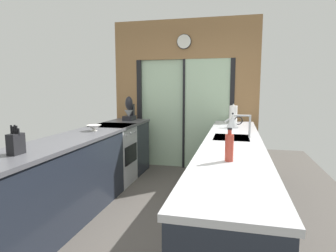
{
  "coord_description": "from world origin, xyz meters",
  "views": [
    {
      "loc": [
        0.93,
        -2.78,
        1.49
      ],
      "look_at": [
        0.09,
        0.75,
        1.0
      ],
      "focal_mm": 30.52,
      "sensor_mm": 36.0,
      "label": 1
    }
  ],
  "objects": [
    {
      "name": "left_counter_run",
      "position": [
        -0.91,
        0.13,
        0.47
      ],
      "size": [
        0.62,
        3.8,
        0.92
      ],
      "color": "#1E232D",
      "rests_on": "ground_plane"
    },
    {
      "name": "back_wall_unit",
      "position": [
        0.0,
        2.4,
        1.52
      ],
      "size": [
        2.64,
        0.12,
        2.7
      ],
      "color": "olive",
      "rests_on": "ground_plane"
    },
    {
      "name": "right_counter_run",
      "position": [
        0.91,
        0.3,
        0.46
      ],
      "size": [
        0.62,
        3.8,
        0.92
      ],
      "color": "#1E232D",
      "rests_on": "ground_plane"
    },
    {
      "name": "oven_range",
      "position": [
        -0.91,
        1.25,
        0.46
      ],
      "size": [
        0.6,
        0.6,
        0.92
      ],
      "color": "#B7BABC",
      "rests_on": "ground_plane"
    },
    {
      "name": "ground_plane",
      "position": [
        0.0,
        0.6,
        -0.01
      ],
      "size": [
        5.04,
        7.6,
        0.02
      ],
      "primitive_type": "cube",
      "color": "#4C4742"
    },
    {
      "name": "soap_bottle",
      "position": [
        0.89,
        -0.56,
        1.03
      ],
      "size": [
        0.07,
        0.07,
        0.26
      ],
      "color": "#B23D2D",
      "rests_on": "right_counter_run"
    },
    {
      "name": "paper_towel_roll",
      "position": [
        0.89,
        1.92,
        1.06
      ],
      "size": [
        0.15,
        0.15,
        0.31
      ],
      "color": "#B7BABC",
      "rests_on": "right_counter_run"
    },
    {
      "name": "knife_block",
      "position": [
        -0.89,
        -0.75,
        1.02
      ],
      "size": [
        0.09,
        0.14,
        0.26
      ],
      "color": "black",
      "rests_on": "left_counter_run"
    },
    {
      "name": "kettle",
      "position": [
        0.89,
        1.38,
        1.02
      ],
      "size": [
        0.26,
        0.17,
        0.22
      ],
      "color": "#B7BABC",
      "rests_on": "right_counter_run"
    },
    {
      "name": "mixing_bowl",
      "position": [
        -0.89,
        0.62,
        0.96
      ],
      "size": [
        0.19,
        0.19,
        0.08
      ],
      "color": "silver",
      "rests_on": "left_counter_run"
    },
    {
      "name": "sink_faucet",
      "position": [
        1.06,
        0.55,
        1.1
      ],
      "size": [
        0.19,
        0.02,
        0.27
      ],
      "color": "#B7BABC",
      "rests_on": "right_counter_run"
    },
    {
      "name": "stand_mixer",
      "position": [
        -0.89,
        1.92,
        1.08
      ],
      "size": [
        0.17,
        0.27,
        0.42
      ],
      "color": "black",
      "rests_on": "left_counter_run"
    }
  ]
}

